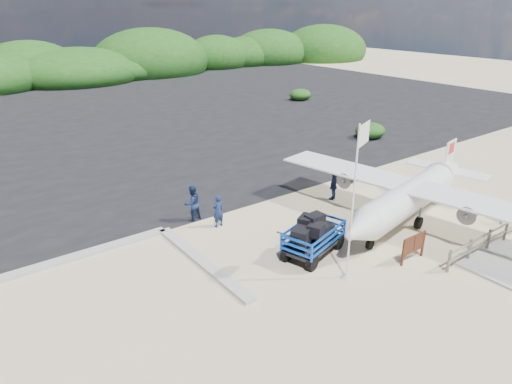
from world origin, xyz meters
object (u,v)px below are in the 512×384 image
Objects in this scene: baggage_cart at (313,254)px; crew_a at (218,211)px; aircraft_large at (190,111)px; flagpole at (346,278)px; crew_b at (192,203)px; crew_c at (334,186)px; signboard at (411,261)px.

crew_a reaches higher than baggage_cart.
aircraft_large reaches higher than baggage_cart.
crew_b is at bearing 105.55° from flagpole.
flagpole is at bearing 61.14° from aircraft_large.
crew_c is (7.47, -2.26, -0.14)m from crew_b.
signboard is 6.94m from crew_c.
baggage_cart is at bearing 60.27° from aircraft_large.
crew_b is (-0.64, 1.32, 0.09)m from crew_a.
signboard is 0.97× the size of crew_c.
aircraft_large reaches higher than crew_c.
flagpole is at bearing 167.19° from signboard.
crew_b is (-2.47, 5.97, 0.92)m from baggage_cart.
crew_c is at bearing 68.34° from aircraft_large.
flagpole reaches higher than crew_c.
flagpole is 3.74× the size of crew_a.
crew_c is (4.99, 3.71, 0.77)m from baggage_cart.
flagpole is (-0.22, -2.13, 0.00)m from baggage_cart.
crew_a is (-1.61, 6.78, 0.82)m from flagpole.
crew_c is (2.07, 6.58, 0.77)m from signboard.
aircraft_large is (9.74, 28.22, 0.00)m from baggage_cart.
baggage_cart is 0.50× the size of flagpole.
aircraft_large is (9.96, 30.35, 0.00)m from flagpole.
flagpole is 8.46m from crew_b.
aircraft_large reaches higher than signboard.
crew_a reaches higher than crew_c.
crew_b is at bearing -69.99° from crew_a.
flagpole is 7.86m from crew_c.
aircraft_large is (12.22, 22.25, -0.92)m from crew_b.
crew_a is at bearing 122.76° from signboard.
crew_a is at bearing -26.05° from crew_c.
signboard is at bearing -60.56° from baggage_cart.
crew_c is at bearing 20.56° from baggage_cart.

